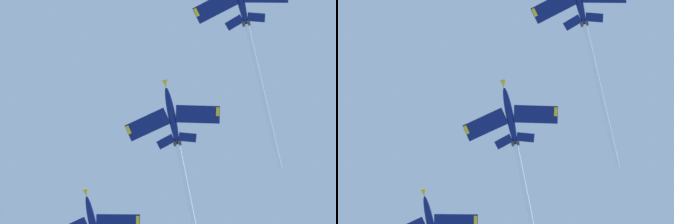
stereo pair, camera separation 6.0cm
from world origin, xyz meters
The scene contains 2 objects.
jet_second centered at (-6.20, -4.14, 118.75)m, with size 29.46×32.25×18.03m.
jet_third centered at (-34.66, -0.20, 109.66)m, with size 33.29×35.76×18.54m.
Camera 1 is at (4.30, -32.21, 1.84)m, focal length 61.90 mm.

